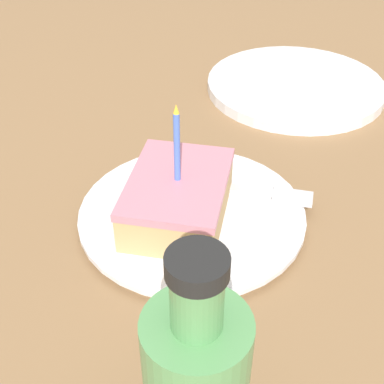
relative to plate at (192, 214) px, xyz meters
name	(u,v)px	position (x,y,z in m)	size (l,w,h in m)	color
ground_plane	(217,240)	(-0.03, 0.01, -0.03)	(2.40, 2.40, 0.04)	olive
plate	(192,214)	(0.00, 0.00, 0.00)	(0.25, 0.25, 0.02)	silver
cake_slice	(178,197)	(0.01, 0.01, 0.03)	(0.10, 0.14, 0.14)	tan
fork	(244,190)	(-0.05, -0.04, 0.01)	(0.18, 0.03, 0.00)	silver
side_plate	(295,86)	(-0.10, -0.34, 0.00)	(0.28, 0.28, 0.02)	silver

